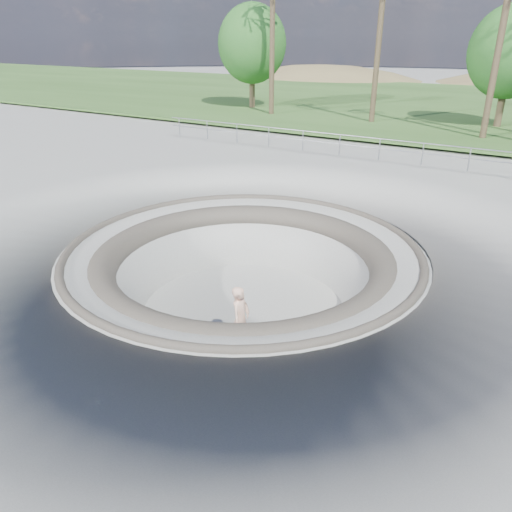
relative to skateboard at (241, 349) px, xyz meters
The scene contains 8 objects.
ground 2.95m from the skateboard, 120.43° to the left, with size 180.00×180.00×0.00m, color #A8A8A2.
skate_bowl 2.32m from the skateboard, 120.43° to the left, with size 14.00×14.00×4.10m.
grass_strip 36.08m from the skateboard, 91.87° to the left, with size 180.00×36.00×0.12m.
safety_railing 14.27m from the skateboard, 94.79° to the left, with size 25.00×0.06×1.03m.
skateboard is the anchor object (origin of this frame).
skater 0.91m from the skateboard, 153.43° to the right, with size 0.65×0.43×1.79m, color beige.
bushy_tree_left 30.89m from the skateboard, 120.84° to the left, with size 5.30×4.81×7.64m.
bushy_tree_mid 27.20m from the skateboard, 84.71° to the left, with size 5.00×4.54×7.21m.
Camera 1 is at (7.10, -11.09, 5.69)m, focal length 35.00 mm.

